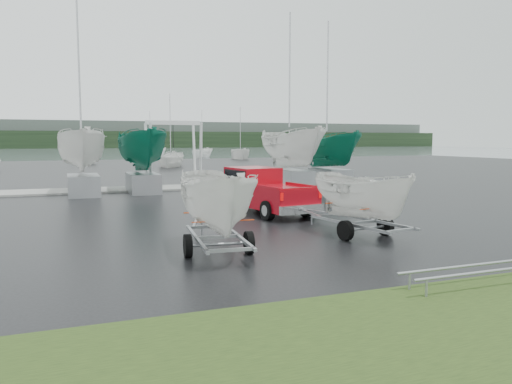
% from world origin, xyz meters
% --- Properties ---
extents(ground_plane, '(120.00, 120.00, 0.00)m').
position_xyz_m(ground_plane, '(0.00, 0.00, 0.00)').
color(ground_plane, black).
rests_on(ground_plane, ground).
extents(lake, '(300.00, 300.00, 0.00)m').
position_xyz_m(lake, '(0.00, 100.00, -0.01)').
color(lake, slate).
rests_on(lake, ground).
extents(grass_verge, '(40.00, 40.00, 0.00)m').
position_xyz_m(grass_verge, '(0.00, -11.00, 0.00)').
color(grass_verge, '#203213').
rests_on(grass_verge, ground).
extents(dock, '(30.00, 3.00, 0.12)m').
position_xyz_m(dock, '(0.00, 13.00, 0.05)').
color(dock, '#999993').
rests_on(dock, ground).
extents(treeline, '(300.00, 8.00, 6.00)m').
position_xyz_m(treeline, '(0.00, 170.00, 3.00)').
color(treeline, black).
rests_on(treeline, ground).
extents(far_hill, '(300.00, 6.00, 10.00)m').
position_xyz_m(far_hill, '(0.00, 178.00, 5.00)').
color(far_hill, '#4C5651').
rests_on(far_hill, ground).
extents(pickup_truck, '(2.66, 5.67, 1.81)m').
position_xyz_m(pickup_truck, '(1.98, 1.90, 0.95)').
color(pickup_truck, maroon).
rests_on(pickup_truck, ground).
extents(trailer_hitched, '(1.85, 3.74, 4.57)m').
position_xyz_m(trailer_hitched, '(2.91, -4.23, 2.49)').
color(trailer_hitched, '#95989D').
rests_on(trailer_hitched, ground).
extents(trailer_parked, '(1.90, 3.70, 5.09)m').
position_xyz_m(trailer_parked, '(-1.89, -4.88, 2.76)').
color(trailer_parked, '#95989D').
rests_on(trailer_parked, ground).
extents(boat_hoist, '(3.30, 2.18, 4.12)m').
position_xyz_m(boat_hoist, '(0.63, 13.00, 2.67)').
color(boat_hoist, silver).
rests_on(boat_hoist, ground).
extents(keelboat_0, '(2.45, 3.20, 10.62)m').
position_xyz_m(keelboat_0, '(-4.68, 11.00, 3.89)').
color(keelboat_0, '#95989D').
rests_on(keelboat_0, ground).
extents(keelboat_1, '(2.47, 3.20, 7.66)m').
position_xyz_m(keelboat_1, '(-1.49, 11.20, 3.92)').
color(keelboat_1, '#95989D').
rests_on(keelboat_1, ground).
extents(keelboat_2, '(2.60, 3.20, 10.78)m').
position_xyz_m(keelboat_2, '(7.68, 11.00, 4.14)').
color(keelboat_2, '#95989D').
rests_on(keelboat_2, ground).
extents(keelboat_3, '(2.37, 3.20, 10.54)m').
position_xyz_m(keelboat_3, '(10.51, 11.30, 3.76)').
color(keelboat_3, '#95989D').
rests_on(keelboat_3, ground).
extents(moored_boat_1, '(2.98, 3.02, 11.06)m').
position_xyz_m(moored_boat_1, '(-3.55, 49.32, 0.01)').
color(moored_boat_1, silver).
rests_on(moored_boat_1, ground).
extents(moored_boat_2, '(3.26, 3.30, 11.35)m').
position_xyz_m(moored_boat_2, '(5.40, 37.90, 0.00)').
color(moored_boat_2, silver).
rests_on(moored_boat_2, ground).
extents(moored_boat_3, '(3.09, 3.15, 11.51)m').
position_xyz_m(moored_boat_3, '(19.80, 55.87, 0.00)').
color(moored_boat_3, silver).
rests_on(moored_boat_3, ground).
extents(moored_boat_5, '(3.53, 3.53, 11.27)m').
position_xyz_m(moored_boat_5, '(8.68, 72.72, 0.01)').
color(moored_boat_5, silver).
rests_on(moored_boat_5, ground).
extents(moored_boat_6, '(3.48, 3.49, 11.28)m').
position_xyz_m(moored_boat_6, '(16.36, 65.90, 0.01)').
color(moored_boat_6, silver).
rests_on(moored_boat_6, ground).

